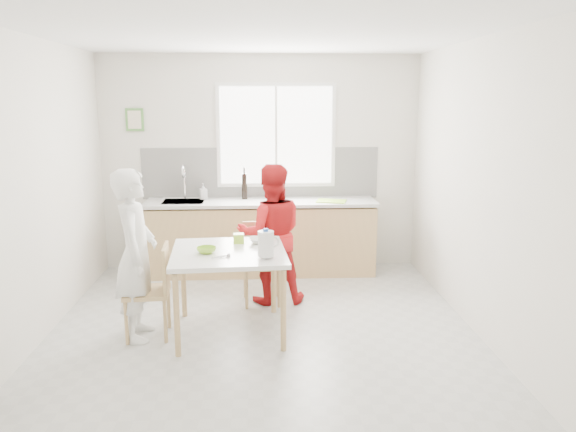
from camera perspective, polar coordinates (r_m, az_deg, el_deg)
The scene contains 21 objects.
ground at distance 5.34m, azimuth -2.60°, elevation -12.00°, with size 4.50×4.50×0.00m, color #B7B7B2.
room_shell at distance 4.91m, azimuth -2.78°, elevation 5.85°, with size 4.50×4.50×4.50m.
window at distance 7.13m, azimuth -1.22°, elevation 8.17°, with size 1.50×0.06×1.30m.
backsplash at distance 7.18m, azimuth -2.80°, elevation 4.38°, with size 3.00×0.02×0.65m, color white.
picture_frame at distance 7.28m, azimuth -15.32°, elevation 9.42°, with size 0.22×0.03×0.28m.
kitchen_counter at distance 7.05m, azimuth -2.76°, elevation -2.44°, with size 2.84×0.64×1.37m.
dining_table at distance 5.19m, azimuth -6.02°, elevation -4.41°, with size 1.10×1.10×0.79m.
chair_left at distance 5.30m, azimuth -13.45°, elevation -7.02°, with size 0.42×0.42×0.86m.
chair_far at distance 6.05m, azimuth -2.77°, elevation -4.34°, with size 0.42×0.42×0.86m.
person_white at distance 5.23m, azimuth -15.19°, elevation -3.83°, with size 0.57×0.37×1.56m, color white.
person_red at distance 5.95m, azimuth -1.74°, elevation -1.85°, with size 0.73×0.57×1.49m, color red.
bowl_green at distance 5.11m, azimuth -8.29°, elevation -3.44°, with size 0.18×0.18×0.05m, color #91CA2E.
bowl_white at distance 5.41m, azimuth -2.91°, elevation -2.50°, with size 0.21×0.21×0.05m, color white.
milk_jug at distance 4.87m, azimuth -2.22°, elevation -2.81°, with size 0.19×0.14×0.25m.
green_box at distance 5.42m, azimuth -5.04°, elevation -2.27°, with size 0.10×0.10×0.09m, color #A2D731.
spoon at distance 4.95m, azimuth -6.94°, elevation -4.12°, with size 0.01×0.01×0.16m, color #A5A5AA.
cutting_board at distance 6.89m, azimuth 4.44°, elevation 1.52°, with size 0.35×0.25×0.01m, color #93CD2F.
wine_bottle_a at distance 7.05m, azimuth -4.46°, elevation 3.03°, with size 0.07×0.07×0.32m, color black.
wine_bottle_b at distance 7.11m, azimuth -1.88°, elevation 3.06°, with size 0.07×0.07×0.30m, color black.
jar_amber at distance 7.02m, azimuth -1.58°, elevation 2.37°, with size 0.06×0.06×0.16m, color brown.
soap_bottle at distance 7.11m, azimuth -8.61°, elevation 2.50°, with size 0.09×0.09×0.20m, color #999999.
Camera 1 is at (-0.01, -4.88, 2.16)m, focal length 35.00 mm.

